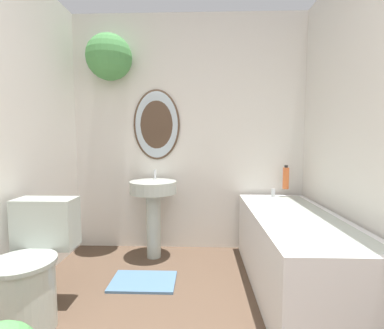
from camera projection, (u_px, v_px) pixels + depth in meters
wall_back at (173, 119)px, 2.84m from camera, size 2.47×0.44×2.40m
toilet at (31, 270)px, 1.72m from camera, size 0.40×0.56×0.74m
pedestal_sink at (153, 200)px, 2.66m from camera, size 0.44×0.44×0.84m
bathtub at (295, 251)px, 2.09m from camera, size 0.63×1.53×0.66m
shampoo_bottle at (286, 178)px, 2.72m from camera, size 0.06×0.06×0.23m
bath_mat at (143, 281)px, 2.21m from camera, size 0.51×0.34×0.02m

